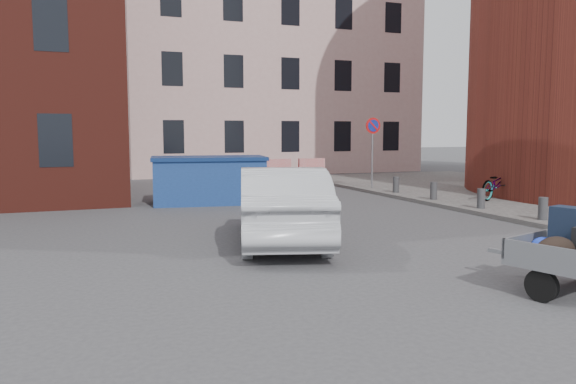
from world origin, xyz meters
name	(u,v)px	position (x,y,z in m)	size (l,w,h in m)	color
ground	(342,254)	(0.00, 0.00, 0.00)	(120.00, 120.00, 0.00)	#38383A
sidewalk	(571,202)	(10.00, 4.00, 0.06)	(9.00, 24.00, 0.12)	#474442
building_pink	(265,48)	(6.00, 22.00, 7.00)	(16.00, 8.00, 14.00)	#C49C97
no_parking_sign	(373,138)	(6.00, 9.48, 2.01)	(0.60, 0.09, 2.65)	gray
bollards	(481,198)	(6.00, 3.40, 0.40)	(0.22, 9.02, 0.55)	#3A3A3D
barriers	(278,170)	(4.20, 15.00, 0.50)	(4.70, 0.18, 1.00)	red
trailer	(569,250)	(1.82, -3.37, 0.61)	(1.85, 1.96, 1.20)	black
dumpster	(209,180)	(-0.59, 8.16, 0.74)	(3.75, 2.33, 1.47)	navy
silver_car	(282,205)	(-0.67, 1.41, 0.77)	(1.63, 4.68, 1.54)	#B1B3B8
bicycle	(497,184)	(7.88, 4.92, 0.62)	(0.67, 1.91, 1.00)	black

